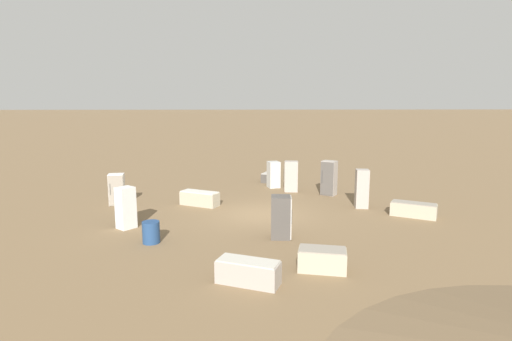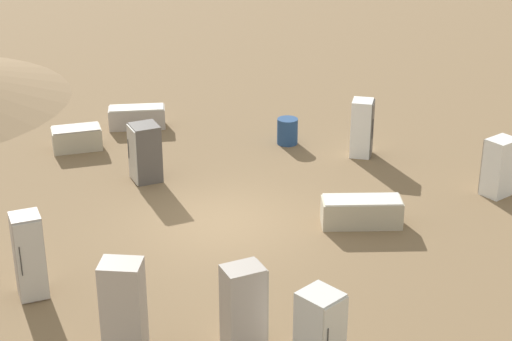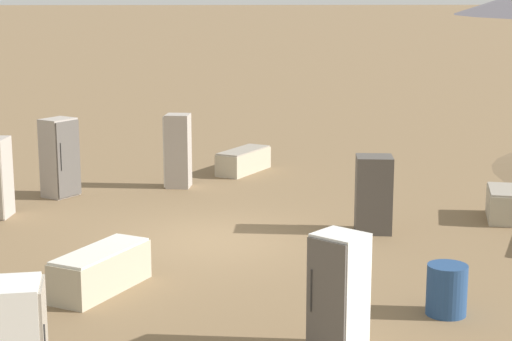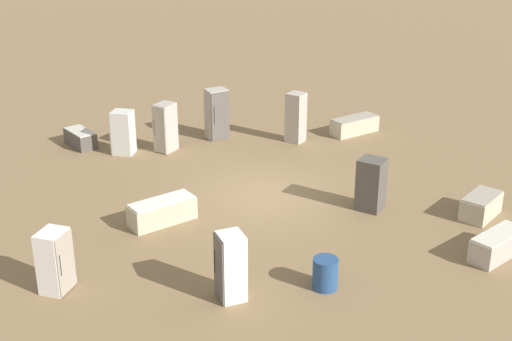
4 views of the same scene
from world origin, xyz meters
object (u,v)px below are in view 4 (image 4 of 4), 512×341
Objects in this scene: discarded_fridge_3 at (296,117)px; discarded_fridge_2 at (81,138)px; discarded_fridge_8 at (231,267)px; discarded_fridge_1 at (354,125)px; discarded_fridge_7 at (165,127)px; discarded_fridge_11 at (481,206)px; discarded_fridge_5 at (123,132)px; discarded_fridge_9 at (217,114)px; rusty_barrel at (325,273)px; discarded_fridge_4 at (55,261)px; discarded_fridge_0 at (498,245)px; discarded_fridge_10 at (371,184)px; discarded_fridge_6 at (162,211)px.

discarded_fridge_2 is at bearing 127.00° from discarded_fridge_3.
discarded_fridge_1 is at bearing -42.86° from discarded_fridge_8.
discarded_fridge_7 reaches higher than discarded_fridge_11.
discarded_fridge_7 is at bearing 134.88° from discarded_fridge_3.
discarded_fridge_5 is 12.42m from discarded_fridge_11.
discarded_fridge_5 is at bearing 1.64° from discarded_fridge_8.
discarded_fridge_8 is at bearing 70.27° from discarded_fridge_11.
discarded_fridge_7 is (3.12, 0.85, 0.58)m from discarded_fridge_2.
discarded_fridge_5 reaches higher than discarded_fridge_2.
discarded_fridge_3 reaches higher than discarded_fridge_1.
discarded_fridge_9 is at bearing -0.72° from discarded_fridge_11.
discarded_fridge_2 is at bearing -19.23° from discarded_fridge_9.
rusty_barrel is (-2.96, -5.52, 0.06)m from discarded_fridge_11.
discarded_fridge_4 is at bearing 109.10° from discarded_fridge_1.
discarded_fridge_1 is (-6.12, 7.83, -0.02)m from discarded_fridge_0.
discarded_fridge_5 is at bearing 148.85° from rusty_barrel.
discarded_fridge_10 is (5.75, 7.39, 0.02)m from discarded_fridge_4.
discarded_fridge_3 is (-1.78, -1.76, 0.62)m from discarded_fridge_1.
discarded_fridge_0 is at bearing 115.82° from discarded_fridge_4.
discarded_fridge_1 is at bearing -35.41° from discarded_fridge_3.
discarded_fridge_3 is 6.14m from discarded_fridge_10.
discarded_fridge_3 is at bearing -35.44° from discarded_fridge_2.
discarded_fridge_1 is 10.04m from discarded_fridge_6.
discarded_fridge_8 is at bearing -157.64° from discarded_fridge_3.
discarded_fridge_3 is 8.16m from discarded_fridge_11.
discarded_fridge_8 is 1.06× the size of discarded_fridge_10.
discarded_fridge_1 is 6.75m from discarded_fridge_10.
discarded_fridge_9 is (2.37, 2.76, 0.17)m from discarded_fridge_5.
discarded_fridge_6 is at bearing 5.94° from discarded_fridge_8.
discarded_fridge_2 is 14.27m from discarded_fridge_11.
discarded_fridge_11 is (7.20, -3.79, -0.60)m from discarded_fridge_3.
discarded_fridge_4 is 9.47m from discarded_fridge_7.
discarded_fridge_10 reaches higher than rusty_barrel.
discarded_fridge_2 is at bearing 14.97° from discarded_fridge_11.
discarded_fridge_2 is 0.77× the size of discarded_fridge_6.
discarded_fridge_9 is 7.87m from discarded_fridge_10.
discarded_fridge_3 is at bearing 166.32° from discarded_fridge_4.
discarded_fridge_5 reaches higher than discarded_fridge_6.
discarded_fridge_0 is at bearing 161.16° from discarded_fridge_1.
discarded_fridge_5 is at bearing -162.74° from discarded_fridge_4.
rusty_barrel is at bearing 77.53° from discarded_fridge_11.
discarded_fridge_7 is at bearing -68.37° from discarded_fridge_5.
discarded_fridge_10 is at bearing 62.54° from discarded_fridge_6.
discarded_fridge_0 is 11.96m from discarded_fridge_9.
discarded_fridge_4 is 11.18m from discarded_fridge_9.
discarded_fridge_11 is (14.27, -0.18, 0.04)m from discarded_fridge_2.
discarded_fridge_8 is (3.99, 1.33, 0.06)m from discarded_fridge_4.
discarded_fridge_7 is 1.12× the size of discarded_fridge_11.
rusty_barrel is at bearing -80.51° from discarded_fridge_10.
discarded_fridge_5 is 10.31m from discarded_fridge_8.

